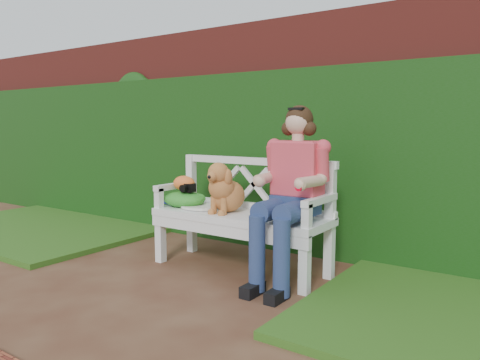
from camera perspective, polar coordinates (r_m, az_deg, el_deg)
The scene contains 11 objects.
ground at distance 3.50m, azimuth -13.11°, elevation -13.40°, with size 60.00×60.00×0.00m, color #492518.
brick_wall at distance 4.77m, azimuth 3.71°, elevation 5.57°, with size 10.00×0.30×2.20m, color maroon.
ivy_hedge at distance 4.60m, azimuth 2.28°, elevation 2.42°, with size 10.00×0.18×1.70m, color #194216.
grass_left at distance 5.87m, azimuth -22.47°, elevation -5.28°, with size 2.60×2.00×0.05m, color #2B5E14.
garden_bench at distance 3.89m, azimuth 0.00°, elevation -7.48°, with size 1.58×0.60×0.48m, color white, non-canonical shape.
seated_woman at distance 3.53m, azimuth 6.64°, elevation -2.30°, with size 0.54×0.72×1.29m, color #EB3A42, non-canonical shape.
dog at distance 3.82m, azimuth -1.72°, elevation -0.83°, with size 0.28×0.38×0.42m, color brown, non-canonical shape.
tennis_racket at distance 4.06m, azimuth -5.36°, elevation -3.22°, with size 0.66×0.28×0.03m, color silver, non-canonical shape.
green_bag at distance 4.15m, azimuth -6.85°, elevation -2.28°, with size 0.40×0.31×0.14m, color green, non-canonical shape.
camera_item at distance 4.09m, azimuth -6.32°, elevation -0.92°, with size 0.11×0.08×0.07m, color black.
baseball_glove at distance 4.15m, azimuth -6.83°, elevation -0.40°, with size 0.21×0.16×0.13m, color orange.
Camera 1 is at (2.45, -2.19, 1.19)m, focal length 35.00 mm.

